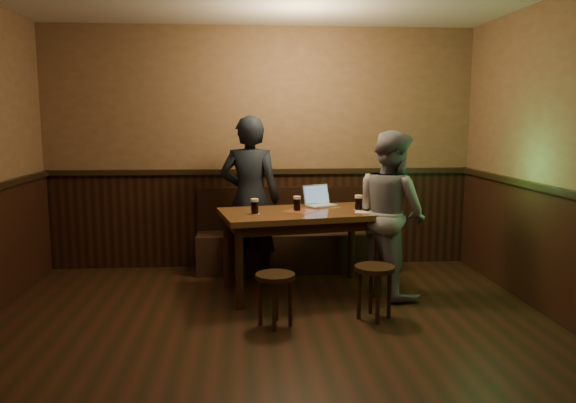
% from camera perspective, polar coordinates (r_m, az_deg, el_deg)
% --- Properties ---
extents(room, '(5.04, 6.04, 2.84)m').
position_cam_1_polar(room, '(3.88, -1.38, 0.41)').
color(room, black).
rests_on(room, ground).
extents(bench, '(2.20, 0.50, 0.95)m').
position_cam_1_polar(bench, '(6.54, 0.49, -4.24)').
color(bench, black).
rests_on(bench, ground).
extents(pub_table, '(1.69, 1.16, 0.84)m').
position_cam_1_polar(pub_table, '(5.59, 1.29, -2.09)').
color(pub_table, brown).
rests_on(pub_table, ground).
extents(stool_left, '(0.37, 0.37, 0.45)m').
position_cam_1_polar(stool_left, '(4.77, -1.31, -8.41)').
color(stool_left, black).
rests_on(stool_left, ground).
extents(stool_right, '(0.35, 0.35, 0.47)m').
position_cam_1_polar(stool_right, '(4.98, 8.78, -7.56)').
color(stool_right, black).
rests_on(stool_right, ground).
extents(pint_left, '(0.10, 0.10, 0.15)m').
position_cam_1_polar(pint_left, '(5.40, -3.40, -0.49)').
color(pint_left, '#A13413').
rests_on(pint_left, pub_table).
extents(pint_mid, '(0.10, 0.10, 0.15)m').
position_cam_1_polar(pint_mid, '(5.58, 0.93, -0.20)').
color(pint_mid, '#A13413').
rests_on(pint_mid, pub_table).
extents(pint_right, '(0.10, 0.10, 0.15)m').
position_cam_1_polar(pint_right, '(5.67, 7.17, -0.10)').
color(pint_right, '#A13413').
rests_on(pint_right, pub_table).
extents(laptop, '(0.39, 0.36, 0.22)m').
position_cam_1_polar(laptop, '(5.91, 3.17, 0.09)').
color(laptop, silver).
rests_on(laptop, pub_table).
extents(menu, '(0.25, 0.20, 0.00)m').
position_cam_1_polar(menu, '(5.55, 7.98, -1.08)').
color(menu, silver).
rests_on(menu, pub_table).
extents(person_suit, '(0.72, 0.54, 1.78)m').
position_cam_1_polar(person_suit, '(6.05, -3.86, 0.29)').
color(person_suit, black).
rests_on(person_suit, ground).
extents(person_grey, '(0.89, 0.98, 1.63)m').
position_cam_1_polar(person_grey, '(5.63, 10.40, -1.21)').
color(person_grey, gray).
rests_on(person_grey, ground).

